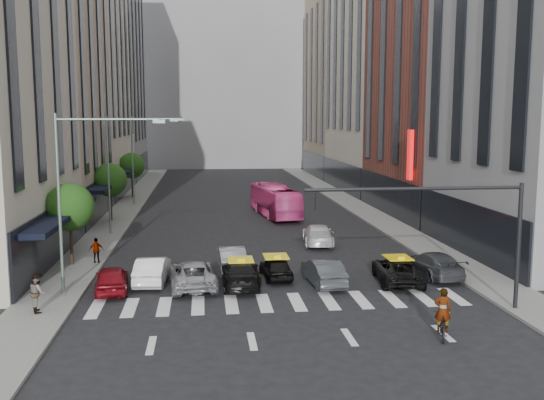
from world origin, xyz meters
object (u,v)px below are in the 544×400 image
object	(u,v)px
car_red	(112,279)
motorcycle	(442,327)
streetlamp_mid	(121,158)
taxi_left	(241,273)
bus	(275,201)
pedestrian_near	(38,293)
pedestrian_far	(97,250)
streetlamp_near	(78,179)
taxi_center	(276,268)
car_white_front	(152,270)
streetlamp_far	(142,148)

from	to	relation	value
car_red	motorcycle	size ratio (longest dim) A/B	2.21
streetlamp_mid	taxi_left	world-z (taller)	streetlamp_mid
bus	pedestrian_near	distance (m)	30.14
streetlamp_mid	pedestrian_far	bearing A→B (deg)	-92.11
streetlamp_near	streetlamp_mid	size ratio (longest dim) A/B	1.00
car_red	bus	distance (m)	25.84
taxi_left	taxi_center	bearing A→B (deg)	-146.79
taxi_left	pedestrian_far	world-z (taller)	pedestrian_far
motorcycle	pedestrian_near	distance (m)	17.84
car_white_front	motorcycle	world-z (taller)	car_white_front
car_white_front	motorcycle	xyz separation A→B (m)	(12.42, -9.82, -0.25)
pedestrian_near	streetlamp_far	bearing A→B (deg)	-22.14
bus	pedestrian_near	xyz separation A→B (m)	(-14.03, -26.67, -0.38)
car_white_front	taxi_center	bearing A→B (deg)	-175.55
pedestrian_near	pedestrian_far	size ratio (longest dim) A/B	1.18
motorcycle	pedestrian_near	world-z (taller)	pedestrian_near
streetlamp_far	car_red	size ratio (longest dim) A/B	2.22
streetlamp_far	streetlamp_mid	bearing A→B (deg)	-90.00
streetlamp_mid	bus	size ratio (longest dim) A/B	0.88
car_red	pedestrian_far	world-z (taller)	pedestrian_far
streetlamp_mid	taxi_center	world-z (taller)	streetlamp_mid
streetlamp_mid	motorcycle	xyz separation A→B (m)	(15.77, -24.01, -5.42)
streetlamp_mid	streetlamp_far	world-z (taller)	same
car_white_front	pedestrian_near	size ratio (longest dim) A/B	2.46
car_white_front	taxi_left	xyz separation A→B (m)	(4.73, -1.17, -0.02)
streetlamp_mid	pedestrian_far	xyz separation A→B (m)	(-0.36, -9.68, -4.99)
streetlamp_mid	motorcycle	size ratio (longest dim) A/B	4.91
pedestrian_near	pedestrian_far	world-z (taller)	pedestrian_near
car_red	motorcycle	xyz separation A→B (m)	(14.36, -8.32, -0.21)
streetlamp_near	taxi_center	size ratio (longest dim) A/B	2.46
streetlamp_near	pedestrian_near	bearing A→B (deg)	-113.79
car_red	motorcycle	bearing A→B (deg)	143.53
streetlamp_near	car_white_front	distance (m)	6.43
streetlamp_far	motorcycle	distance (m)	43.35
taxi_left	bus	xyz separation A→B (m)	(4.57, 22.93, 0.71)
streetlamp_mid	taxi_center	xyz separation A→B (m)	(10.14, -14.07, -5.28)
motorcycle	streetlamp_near	bearing A→B (deg)	-9.12
streetlamp_near	motorcycle	xyz separation A→B (m)	(15.77, -8.01, -5.42)
streetlamp_near	car_red	bearing A→B (deg)	12.33
taxi_center	motorcycle	world-z (taller)	taxi_center
motorcycle	pedestrian_far	world-z (taller)	pedestrian_far
taxi_left	car_white_front	bearing A→B (deg)	-13.00
streetlamp_far	motorcycle	bearing A→B (deg)	-68.48
streetlamp_far	motorcycle	world-z (taller)	streetlamp_far
car_red	motorcycle	distance (m)	16.60
bus	pedestrian_far	world-z (taller)	bus
streetlamp_mid	car_white_front	xyz separation A→B (m)	(3.36, -14.19, -5.18)
pedestrian_near	streetlamp_mid	bearing A→B (deg)	-24.00
streetlamp_near	bus	world-z (taller)	streetlamp_near
taxi_left	streetlamp_near	bearing A→B (deg)	5.42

